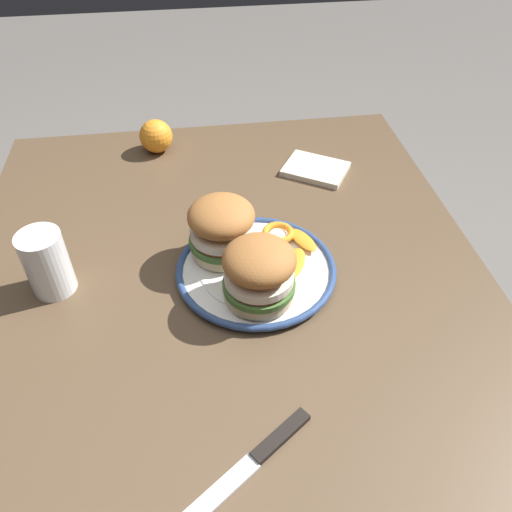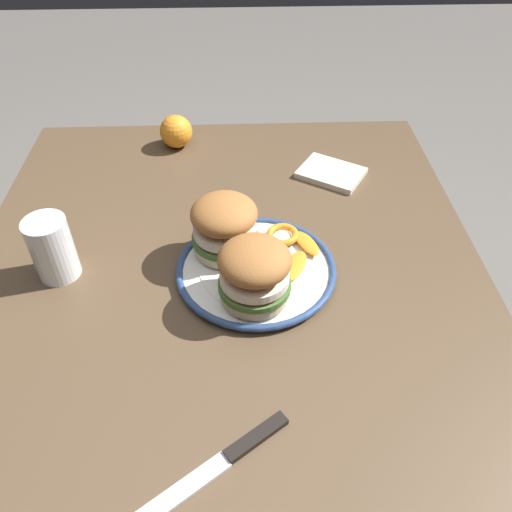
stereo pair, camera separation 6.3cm
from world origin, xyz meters
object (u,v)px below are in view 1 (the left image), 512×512
dining_table (233,349)px  whole_orange (156,136)px  sandwich_half_right (222,227)px  drinking_glass (48,266)px  dinner_plate (256,270)px  sandwich_half_left (259,273)px  table_knife (252,463)px

dining_table → whole_orange: bearing=13.0°
sandwich_half_right → drinking_glass: (-0.03, 0.28, -0.02)m
dinner_plate → whole_orange: 0.45m
dining_table → sandwich_half_left: (-0.00, -0.05, 0.18)m
sandwich_half_left → drinking_glass: size_ratio=1.30×
sandwich_half_left → whole_orange: sandwich_half_left is taller
dining_table → dinner_plate: size_ratio=4.36×
drinking_glass → sandwich_half_right: bearing=-83.4°
dinner_plate → whole_orange: size_ratio=3.70×
dining_table → drinking_glass: drinking_glass is taller
sandwich_half_right → drinking_glass: size_ratio=1.40×
dinner_plate → sandwich_half_left: 0.09m
drinking_glass → sandwich_half_left: bearing=-104.3°
sandwich_half_right → drinking_glass: 0.28m
dinner_plate → drinking_glass: drinking_glass is taller
sandwich_half_right → whole_orange: (0.37, 0.11, -0.03)m
dining_table → dinner_plate: (0.06, -0.05, 0.12)m
sandwich_half_right → drinking_glass: bearing=96.6°
whole_orange → dining_table: bearing=-167.0°
dining_table → table_knife: 0.28m
drinking_glass → table_knife: size_ratio=0.57×
sandwich_half_left → drinking_glass: 0.33m
dinner_plate → sandwich_half_left: sandwich_half_left is taller
sandwich_half_left → table_knife: sandwich_half_left is taller
sandwich_half_left → sandwich_half_right: bearing=21.5°
drinking_glass → whole_orange: 0.44m
dinner_plate → drinking_glass: (0.01, 0.33, 0.04)m
dining_table → whole_orange: whole_orange is taller
whole_orange → sandwich_half_right: bearing=-163.3°
dining_table → table_knife: table_knife is taller
sandwich_half_right → table_knife: 0.37m
dinner_plate → dining_table: bearing=142.3°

